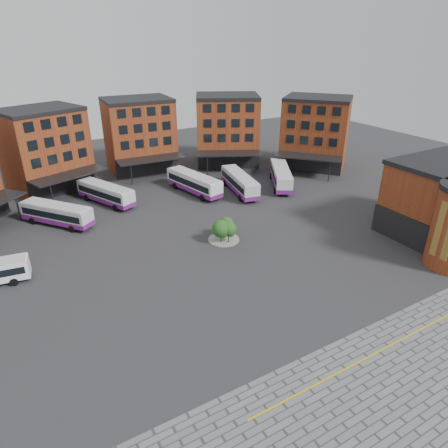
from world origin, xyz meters
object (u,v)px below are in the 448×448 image
tree_island (225,229)px  bus_c (106,193)px  bus_e (240,182)px  bus_f (281,176)px  bus_b (57,214)px  bus_d (194,183)px

tree_island → bus_c: bearing=115.6°
bus_e → bus_f: bus_f is taller
bus_b → bus_f: 39.74m
tree_island → bus_c: tree_island is taller
bus_d → bus_e: bearing=-40.2°
bus_f → bus_b: bearing=-153.8°
tree_island → bus_e: size_ratio=0.35×
bus_c → bus_f: 31.97m
bus_d → bus_e: bus_d is taller
bus_d → bus_f: 16.58m
bus_b → bus_c: bus_c is taller
bus_d → tree_island: bearing=-115.7°
bus_b → bus_d: size_ratio=0.84×
tree_island → bus_b: tree_island is taller
tree_island → bus_c: 24.41m
tree_island → bus_f: bus_f is taller
bus_b → bus_c: 9.83m
bus_c → bus_e: size_ratio=0.94×
bus_e → bus_c: bearing=173.6°
tree_island → bus_b: 25.84m
bus_c → bus_d: (15.11, -3.12, 0.11)m
bus_f → tree_island: bearing=-114.5°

